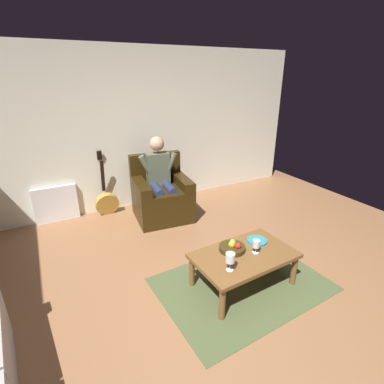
{
  "coord_description": "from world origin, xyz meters",
  "views": [
    {
      "loc": [
        1.36,
        1.71,
        2.1
      ],
      "look_at": [
        -0.22,
        -1.22,
        0.74
      ],
      "focal_mm": 27.24,
      "sensor_mm": 36.0,
      "label": 1
    }
  ],
  "objects_px": {
    "person_seated": "(161,176)",
    "coffee_table": "(244,258)",
    "wine_glass_far": "(256,245)",
    "decorative_dish": "(257,241)",
    "fruit_bowl": "(233,247)",
    "guitar": "(107,201)",
    "wine_glass_near": "(230,259)",
    "armchair": "(161,197)"
  },
  "relations": [
    {
      "from": "person_seated",
      "to": "coffee_table",
      "type": "bearing_deg",
      "value": 99.99
    },
    {
      "from": "coffee_table",
      "to": "wine_glass_far",
      "type": "bearing_deg",
      "value": 163.08
    },
    {
      "from": "decorative_dish",
      "to": "fruit_bowl",
      "type": "bearing_deg",
      "value": 1.47
    },
    {
      "from": "fruit_bowl",
      "to": "decorative_dish",
      "type": "relative_size",
      "value": 1.26
    },
    {
      "from": "coffee_table",
      "to": "wine_glass_far",
      "type": "height_order",
      "value": "wine_glass_far"
    },
    {
      "from": "guitar",
      "to": "wine_glass_near",
      "type": "bearing_deg",
      "value": 102.83
    },
    {
      "from": "person_seated",
      "to": "decorative_dish",
      "type": "bearing_deg",
      "value": 108.66
    },
    {
      "from": "armchair",
      "to": "person_seated",
      "type": "bearing_deg",
      "value": 90.0
    },
    {
      "from": "wine_glass_near",
      "to": "fruit_bowl",
      "type": "distance_m",
      "value": 0.35
    },
    {
      "from": "person_seated",
      "to": "decorative_dish",
      "type": "height_order",
      "value": "person_seated"
    },
    {
      "from": "armchair",
      "to": "decorative_dish",
      "type": "height_order",
      "value": "armchair"
    },
    {
      "from": "person_seated",
      "to": "fruit_bowl",
      "type": "relative_size",
      "value": 4.56
    },
    {
      "from": "coffee_table",
      "to": "decorative_dish",
      "type": "distance_m",
      "value": 0.3
    },
    {
      "from": "armchair",
      "to": "coffee_table",
      "type": "relative_size",
      "value": 0.89
    },
    {
      "from": "person_seated",
      "to": "fruit_bowl",
      "type": "xyz_separation_m",
      "value": [
        -0.05,
        1.79,
        -0.25
      ]
    },
    {
      "from": "person_seated",
      "to": "wine_glass_far",
      "type": "xyz_separation_m",
      "value": [
        -0.24,
        1.94,
        -0.18
      ]
    },
    {
      "from": "coffee_table",
      "to": "decorative_dish",
      "type": "bearing_deg",
      "value": -155.3
    },
    {
      "from": "person_seated",
      "to": "wine_glass_far",
      "type": "distance_m",
      "value": 1.96
    },
    {
      "from": "coffee_table",
      "to": "wine_glass_far",
      "type": "xyz_separation_m",
      "value": [
        -0.11,
        0.03,
        0.15
      ]
    },
    {
      "from": "coffee_table",
      "to": "fruit_bowl",
      "type": "height_order",
      "value": "fruit_bowl"
    },
    {
      "from": "armchair",
      "to": "person_seated",
      "type": "xyz_separation_m",
      "value": [
        0.0,
        0.01,
        0.34
      ]
    },
    {
      "from": "coffee_table",
      "to": "wine_glass_near",
      "type": "xyz_separation_m",
      "value": [
        0.29,
        0.15,
        0.18
      ]
    },
    {
      "from": "wine_glass_near",
      "to": "wine_glass_far",
      "type": "height_order",
      "value": "wine_glass_near"
    },
    {
      "from": "coffee_table",
      "to": "guitar",
      "type": "relative_size",
      "value": 1.05
    },
    {
      "from": "wine_glass_far",
      "to": "decorative_dish",
      "type": "distance_m",
      "value": 0.24
    },
    {
      "from": "guitar",
      "to": "wine_glass_far",
      "type": "bearing_deg",
      "value": 111.98
    },
    {
      "from": "wine_glass_far",
      "to": "decorative_dish",
      "type": "height_order",
      "value": "wine_glass_far"
    },
    {
      "from": "wine_glass_near",
      "to": "fruit_bowl",
      "type": "bearing_deg",
      "value": -129.98
    },
    {
      "from": "person_seated",
      "to": "guitar",
      "type": "distance_m",
      "value": 0.99
    },
    {
      "from": "wine_glass_far",
      "to": "wine_glass_near",
      "type": "bearing_deg",
      "value": 15.42
    },
    {
      "from": "wine_glass_far",
      "to": "fruit_bowl",
      "type": "bearing_deg",
      "value": -39.16
    },
    {
      "from": "person_seated",
      "to": "fruit_bowl",
      "type": "distance_m",
      "value": 1.81
    },
    {
      "from": "armchair",
      "to": "wine_glass_far",
      "type": "bearing_deg",
      "value": 103.23
    },
    {
      "from": "wine_glass_far",
      "to": "decorative_dish",
      "type": "bearing_deg",
      "value": -134.02
    },
    {
      "from": "person_seated",
      "to": "wine_glass_far",
      "type": "bearing_deg",
      "value": 103.29
    },
    {
      "from": "person_seated",
      "to": "fruit_bowl",
      "type": "bearing_deg",
      "value": 98.04
    },
    {
      "from": "wine_glass_near",
      "to": "decorative_dish",
      "type": "relative_size",
      "value": 0.84
    },
    {
      "from": "coffee_table",
      "to": "fruit_bowl",
      "type": "relative_size",
      "value": 3.91
    },
    {
      "from": "guitar",
      "to": "decorative_dish",
      "type": "xyz_separation_m",
      "value": [
        -1.13,
        2.27,
        0.18
      ]
    },
    {
      "from": "person_seated",
      "to": "guitar",
      "type": "xyz_separation_m",
      "value": [
        0.74,
        -0.49,
        -0.45
      ]
    },
    {
      "from": "wine_glass_far",
      "to": "guitar",
      "type": "bearing_deg",
      "value": -68.02
    },
    {
      "from": "coffee_table",
      "to": "wine_glass_far",
      "type": "distance_m",
      "value": 0.19
    }
  ]
}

